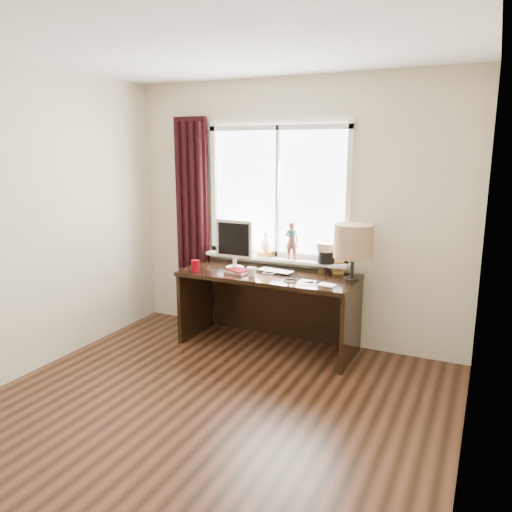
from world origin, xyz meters
The scene contains 17 objects.
floor centered at (0.00, 0.00, 0.00)m, with size 3.50×4.00×0.00m, color #4F2C1B.
ceiling centered at (0.00, 0.00, 2.60)m, with size 3.50×4.00×0.00m, color white.
wall_back centered at (0.00, 2.00, 1.30)m, with size 3.50×2.60×0.00m, color beige.
wall_right centered at (1.75, 0.00, 1.30)m, with size 4.00×2.60×0.00m, color beige.
laptop centered at (-0.04, 1.68, 0.76)m, with size 0.35×0.22×0.03m, color silver.
mug centered at (-0.19, 1.45, 0.80)m, with size 0.09×0.09×0.09m, color white.
red_cup centered at (-0.77, 1.39, 0.81)m, with size 0.08×0.08×0.11m, color #700109.
window centered at (-0.14, 1.95, 1.30)m, with size 1.52×0.22×1.40m.
curtain centered at (-1.13, 1.91, 1.12)m, with size 0.38×0.09×2.25m.
desk centered at (-0.10, 1.73, 0.51)m, with size 1.70×0.70×0.75m.
monitor centered at (-0.49, 1.67, 1.03)m, with size 0.40×0.18×0.49m.
notebook_stack centered at (-0.38, 1.54, 0.77)m, with size 0.26×0.22×0.03m.
brush_holder centered at (0.37, 1.87, 0.81)m, with size 0.09×0.09×0.25m.
icon_frame centered at (0.52, 1.90, 0.81)m, with size 0.10×0.04×0.13m.
table_lamp centered at (0.70, 1.70, 1.11)m, with size 0.35×0.35×0.52m.
loose_papers centered at (0.41, 1.47, 0.75)m, with size 0.36×0.21×0.00m.
desk_cables centered at (0.15, 1.56, 0.75)m, with size 0.29×0.35×0.01m.
Camera 1 is at (1.79, -2.62, 1.94)m, focal length 35.00 mm.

